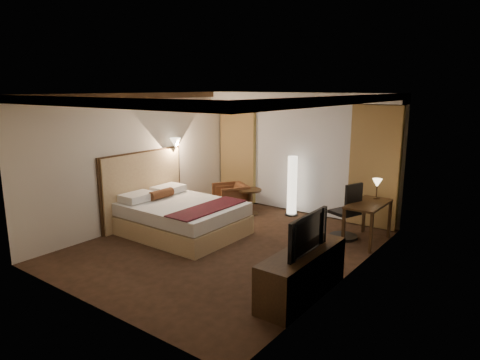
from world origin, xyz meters
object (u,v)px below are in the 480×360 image
Objects in this scene: armchair at (231,196)px; television at (302,230)px; side_table at (250,202)px; dresser at (302,274)px; desk at (367,223)px; floor_lamp at (292,186)px; office_chair at (345,210)px; bed at (183,218)px.

television is (3.27, -2.65, 0.59)m from armchair.
dresser is at bearing -44.17° from side_table.
desk is at bearing -3.62° from side_table.
side_table is (0.48, 0.09, -0.07)m from armchair.
floor_lamp is 1.24× the size of desk.
television is at bearing 180.00° from dresser.
desk is (3.25, -0.08, 0.02)m from armchair.
desk is at bearing 27.45° from office_chair.
side_table is at bearing 42.61° from armchair.
bed is 3.21m from dresser.
dresser is 0.62m from television.
floor_lamp is 1.34× the size of television.
television is at bearing -89.55° from desk.
floor_lamp reaches higher than television.
floor_lamp is 1.69m from office_chair.
side_table is at bearing 81.79° from bed.
side_table is at bearing 135.83° from dresser.
dresser is 1.66× the size of television.
armchair is at bearing 141.25° from dresser.
armchair is 1.24× the size of side_table.
armchair is 0.53× the size of floor_lamp.
television is at bearing -15.77° from bed.
desk is 0.47m from office_chair.
office_chair is at bearing 32.29° from bed.
dresser is (2.82, -2.74, 0.04)m from side_table.
armchair is 1.44m from floor_lamp.
office_chair is 2.59m from television.
floor_lamp is (1.08, 2.35, 0.35)m from bed.
dresser is (0.05, -2.57, -0.05)m from desk.
desk is at bearing -0.31° from television.
bed is 1.80m from armchair.
desk reaches higher than side_table.
side_table is 0.53× the size of desk.
floor_lamp is 0.80× the size of dresser.
floor_lamp is at bearing 65.37° from bed.
floor_lamp is 2.09m from desk.
television is (2.79, -2.74, 0.66)m from side_table.
bed is 1.90m from side_table.
bed is 3.08× the size of armchair.
desk is (3.04, 1.70, 0.05)m from bed.
armchair is 0.49m from side_table.
television reaches higher than side_table.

